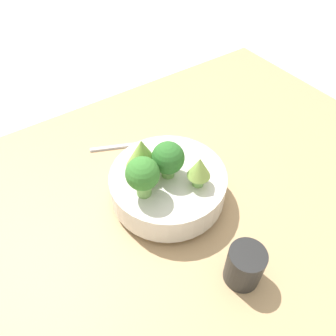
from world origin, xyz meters
name	(u,v)px	position (x,y,z in m)	size (l,w,h in m)	color
ground_plane	(178,204)	(0.00, 0.00, 0.00)	(6.00, 6.00, 0.00)	silver
table	(178,199)	(0.00, 0.00, 0.02)	(1.20, 0.84, 0.03)	tan
bowl	(168,185)	(0.02, -0.01, 0.08)	(0.24, 0.24, 0.08)	silver
broccoli_floret_center	(168,159)	(0.02, -0.01, 0.16)	(0.07, 0.07, 0.08)	#6BA34C
romanesco_piece_near	(142,155)	(0.06, -0.03, 0.17)	(0.07, 0.07, 0.09)	#6BA34C
broccoli_floret_right	(143,175)	(0.09, 0.01, 0.16)	(0.06, 0.06, 0.09)	#7AB256
romanesco_piece_far	(199,169)	(-0.01, 0.05, 0.15)	(0.05, 0.05, 0.07)	#7AB256
cup	(244,266)	(0.02, 0.22, 0.07)	(0.07, 0.07, 0.08)	black
fork	(125,146)	(0.02, -0.20, 0.04)	(0.17, 0.08, 0.01)	#B2B2B7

